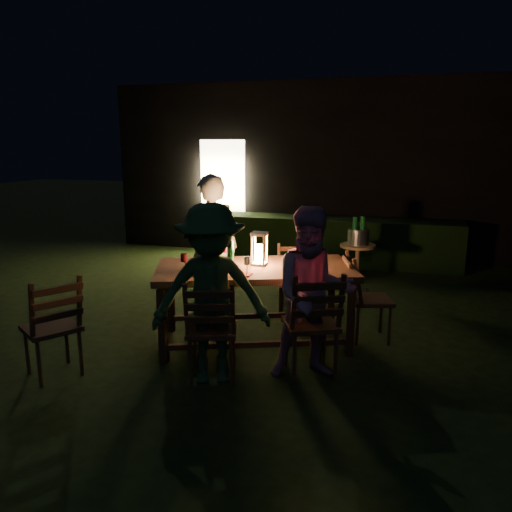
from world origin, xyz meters
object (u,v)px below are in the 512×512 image
(chair_far_left, at_px, (212,297))
(bottle_table, at_px, (231,254))
(lantern, at_px, (259,251))
(chair_spare, at_px, (54,345))
(person_house_side, at_px, (211,248))
(side_table, at_px, (358,250))
(dining_table, at_px, (255,274))
(chair_far_right, at_px, (295,295))
(bottle_bucket_a, at_px, (355,234))
(person_opp_right, at_px, (313,294))
(chair_end, at_px, (368,313))
(person_opp_left, at_px, (211,295))
(bottle_bucket_b, at_px, (362,233))
(chair_near_left, at_px, (212,346))
(ice_bucket, at_px, (358,237))
(chair_near_right, at_px, (311,341))

(chair_far_left, relative_size, bottle_table, 3.30)
(lantern, bearing_deg, chair_spare, -139.63)
(person_house_side, relative_size, side_table, 2.57)
(dining_table, xyz_separation_m, chair_far_right, (0.23, 0.92, -0.48))
(bottle_bucket_a, bearing_deg, person_opp_right, -91.71)
(chair_end, bearing_deg, bottle_table, -85.37)
(lantern, bearing_deg, person_opp_left, -98.51)
(chair_far_left, xyz_separation_m, side_table, (1.55, 1.73, 0.32))
(chair_far_left, relative_size, person_house_side, 0.53)
(chair_far_left, distance_m, bottle_table, 1.06)
(person_house_side, height_order, person_opp_left, person_house_side)
(bottle_table, height_order, bottle_bucket_a, bottle_table)
(person_opp_right, xyz_separation_m, bottle_bucket_b, (0.18, 2.92, 0.06))
(chair_near_left, xyz_separation_m, ice_bucket, (0.99, 3.16, 0.49))
(chair_spare, relative_size, bottle_bucket_b, 3.12)
(chair_spare, bearing_deg, chair_near_left, -41.73)
(person_opp_left, distance_m, bottle_bucket_a, 3.30)
(chair_far_left, height_order, side_table, chair_far_left)
(chair_near_right, xyz_separation_m, chair_far_right, (-0.47, 1.47, -0.04))
(chair_near_right, bearing_deg, chair_end, 40.97)
(person_house_side, relative_size, bottle_table, 6.24)
(chair_spare, distance_m, bottle_table, 1.88)
(chair_end, height_order, chair_spare, chair_spare)
(dining_table, xyz_separation_m, ice_bucket, (0.85, 2.28, 0.03))
(bottle_table, relative_size, bottle_bucket_b, 0.88)
(dining_table, bearing_deg, ice_bucket, 48.10)
(dining_table, height_order, chair_far_right, chair_far_right)
(chair_far_left, distance_m, person_opp_left, 1.67)
(chair_near_left, height_order, bottle_bucket_b, bottle_bucket_b)
(person_house_side, xyz_separation_m, bottle_bucket_b, (1.62, 1.72, -0.03))
(chair_near_left, relative_size, bottle_bucket_b, 3.07)
(lantern, relative_size, ice_bucket, 1.17)
(side_table, distance_m, bottle_bucket_a, 0.25)
(chair_near_left, bearing_deg, chair_far_right, 61.97)
(lantern, height_order, bottle_table, lantern)
(chair_spare, bearing_deg, chair_near_right, -39.41)
(chair_far_right, bearing_deg, chair_spare, 32.85)
(chair_far_right, bearing_deg, person_house_side, 0.33)
(dining_table, distance_m, chair_far_left, 1.01)
(side_table, xyz_separation_m, bottle_bucket_a, (-0.05, -0.04, 0.24))
(chair_spare, xyz_separation_m, person_opp_right, (2.25, 0.66, 0.48))
(chair_far_left, xyz_separation_m, person_opp_right, (1.42, -1.15, 0.50))
(person_opp_right, distance_m, lantern, 0.98)
(person_house_side, bearing_deg, lantern, 123.00)
(person_opp_left, height_order, side_table, person_opp_left)
(person_opp_left, xyz_separation_m, lantern, (0.15, 0.99, 0.20))
(chair_spare, xyz_separation_m, ice_bucket, (2.39, 3.54, 0.49))
(bottle_bucket_a, bearing_deg, lantern, -109.61)
(bottle_table, distance_m, bottle_bucket_b, 2.67)
(bottle_bucket_a, bearing_deg, bottle_table, -113.97)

